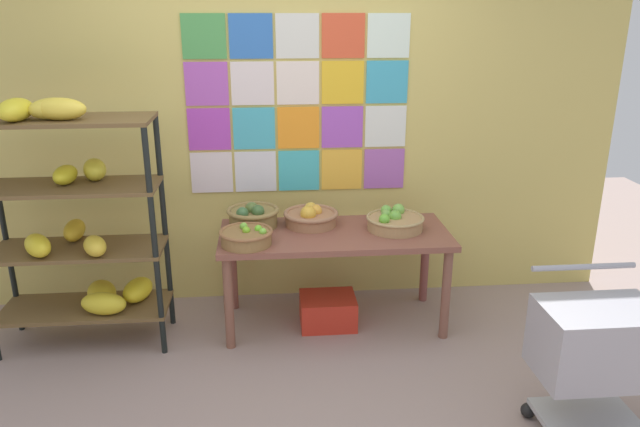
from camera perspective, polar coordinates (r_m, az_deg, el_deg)
ground at (r=3.41m, az=-2.83°, el=-18.94°), size 9.07×9.07×0.00m
back_wall_with_art at (r=4.31m, az=-3.98°, el=10.12°), size 4.94×0.07×2.88m
banana_shelf_unit at (r=4.02m, az=-21.84°, el=-0.42°), size 1.05×0.53×1.60m
display_table at (r=4.07m, az=1.38°, el=-2.82°), size 1.53×0.67×0.67m
fruit_basket_centre at (r=4.15m, az=-0.86°, el=-0.29°), size 0.38×0.38×0.16m
fruit_basket_right at (r=4.11m, az=7.01°, el=-0.71°), size 0.39×0.39×0.14m
fruit_basket_left at (r=4.15m, az=-6.31°, el=-0.22°), size 0.36×0.36×0.17m
fruit_basket_back_left at (r=3.85m, az=-6.92°, el=-2.14°), size 0.34×0.34×0.12m
produce_crate_under_table at (r=4.24m, az=0.74°, el=-9.10°), size 0.38×0.30×0.21m
shopping_cart at (r=3.36m, az=24.49°, el=-11.35°), size 0.57×0.42×0.85m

